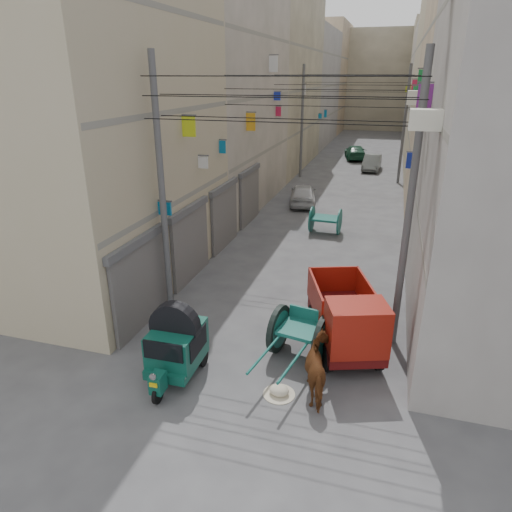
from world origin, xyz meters
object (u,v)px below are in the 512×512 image
at_px(feed_sack, 279,390).
at_px(auto_rickshaw, 176,344).
at_px(tonga_cart, 300,333).
at_px(horse, 321,370).
at_px(distant_car_green, 355,152).
at_px(second_cart, 325,220).
at_px(distant_car_grey, 372,163).
at_px(mini_truck, 348,324).
at_px(distant_car_white, 303,194).

bearing_deg(feed_sack, auto_rickshaw, 178.98).
bearing_deg(feed_sack, tonga_cart, 85.60).
relative_size(horse, distant_car_green, 0.39).
bearing_deg(second_cart, horse, -79.03).
bearing_deg(distant_car_grey, tonga_cart, -88.40).
height_order(auto_rickshaw, distant_car_grey, auto_rickshaw).
height_order(feed_sack, horse, horse).
relative_size(second_cart, distant_car_grey, 0.41).
height_order(mini_truck, horse, mini_truck).
height_order(distant_car_grey, distant_car_green, distant_car_green).
xyz_separation_m(feed_sack, distant_car_green, (-1.24, 34.49, 0.49)).
relative_size(horse, distant_car_grey, 0.45).
relative_size(tonga_cart, horse, 1.94).
height_order(auto_rickshaw, mini_truck, mini_truck).
relative_size(second_cart, feed_sack, 3.06).
bearing_deg(distant_car_grey, distant_car_white, -103.19).
xyz_separation_m(tonga_cart, distant_car_white, (-2.97, 15.77, -0.09)).
xyz_separation_m(second_cart, distant_car_green, (-0.49, 21.89, -0.07)).
relative_size(tonga_cart, feed_sack, 6.52).
height_order(second_cart, feed_sack, second_cart).
relative_size(distant_car_grey, distant_car_green, 0.87).
relative_size(tonga_cart, distant_car_grey, 0.87).
relative_size(feed_sack, distant_car_green, 0.12).
bearing_deg(tonga_cart, feed_sack, -83.93).
distance_m(tonga_cart, feed_sack, 1.88).
bearing_deg(distant_car_white, second_cart, 102.78).
bearing_deg(second_cart, distant_car_grey, 88.74).
bearing_deg(mini_truck, second_cart, 82.15).
distance_m(second_cart, feed_sack, 12.64).
bearing_deg(second_cart, mini_truck, -75.27).
relative_size(auto_rickshaw, mini_truck, 0.60).
bearing_deg(distant_car_white, horse, 92.41).
height_order(mini_truck, distant_car_grey, mini_truck).
distance_m(mini_truck, feed_sack, 2.79).
xyz_separation_m(auto_rickshaw, horse, (3.70, 0.24, -0.23)).
distance_m(horse, distant_car_grey, 29.30).
xyz_separation_m(auto_rickshaw, second_cart, (1.98, 12.55, -0.25)).
bearing_deg(mini_truck, distant_car_grey, 72.25).
xyz_separation_m(second_cart, feed_sack, (0.76, -12.60, -0.56)).
distance_m(auto_rickshaw, mini_truck, 4.68).
xyz_separation_m(auto_rickshaw, distant_car_grey, (3.27, 29.54, -0.32)).
distance_m(second_cart, distant_car_grey, 17.04).
xyz_separation_m(distant_car_white, distant_car_grey, (3.36, 12.04, -0.02)).
relative_size(mini_truck, feed_sack, 7.70).
height_order(second_cart, horse, horse).
xyz_separation_m(auto_rickshaw, feed_sack, (2.74, -0.05, -0.81)).
bearing_deg(feed_sack, distant_car_grey, 88.99).
bearing_deg(second_cart, distant_car_white, 115.81).
bearing_deg(tonga_cart, distant_car_grey, 99.67).
bearing_deg(distant_car_white, tonga_cart, 90.69).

